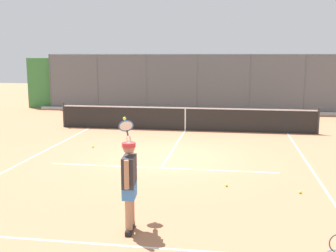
# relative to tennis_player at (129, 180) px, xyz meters

# --- Properties ---
(ground_plane) EXTENTS (60.00, 60.00, 0.00)m
(ground_plane) POSITION_rel_tennis_player_xyz_m (0.16, -5.48, -0.95)
(ground_plane) COLOR #B27551
(court_line_markings) EXTENTS (8.29, 10.75, 0.01)m
(court_line_markings) POSITION_rel_tennis_player_xyz_m (0.16, -3.95, -0.95)
(court_line_markings) COLOR white
(court_line_markings) RESTS_ON ground
(fence_backdrop) EXTENTS (19.87, 1.37, 3.13)m
(fence_backdrop) POSITION_rel_tennis_player_xyz_m (0.16, -16.43, 0.49)
(fence_backdrop) COLOR #565B60
(fence_backdrop) RESTS_ON ground
(tennis_net) EXTENTS (10.65, 0.09, 1.07)m
(tennis_net) POSITION_rel_tennis_player_xyz_m (0.16, -10.11, -0.46)
(tennis_net) COLOR #2D2D2D
(tennis_net) RESTS_ON ground
(tennis_player) EXTENTS (0.56, 1.35, 1.92)m
(tennis_player) POSITION_rel_tennis_player_xyz_m (0.00, 0.00, 0.00)
(tennis_player) COLOR black
(tennis_player) RESTS_ON ground
(tennis_ball_near_net) EXTENTS (0.07, 0.07, 0.07)m
(tennis_ball_near_net) POSITION_rel_tennis_player_xyz_m (-3.34, -2.57, -0.92)
(tennis_ball_near_net) COLOR #CCDB33
(tennis_ball_near_net) RESTS_ON ground
(tennis_ball_by_sideline) EXTENTS (0.07, 0.07, 0.07)m
(tennis_ball_by_sideline) POSITION_rel_tennis_player_xyz_m (-1.67, -2.82, -0.92)
(tennis_ball_by_sideline) COLOR #D6E042
(tennis_ball_by_sideline) RESTS_ON ground
(tennis_ball_near_baseline) EXTENTS (0.07, 0.07, 0.07)m
(tennis_ball_near_baseline) POSITION_rel_tennis_player_xyz_m (2.88, -6.39, -0.92)
(tennis_ball_near_baseline) COLOR #CCDB33
(tennis_ball_near_baseline) RESTS_ON ground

